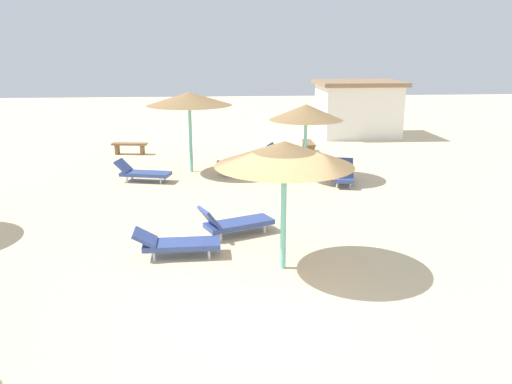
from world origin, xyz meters
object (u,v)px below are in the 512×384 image
bench_1 (309,145)px  parasol_0 (189,99)px  parasol_1 (306,112)px  lounger_0 (234,164)px  lounger_6 (290,156)px  beach_cabana (357,108)px  lounger_1 (344,174)px  lounger_5 (142,173)px  lounger_7 (175,243)px  bench_0 (130,146)px  parasol_2 (284,154)px  lounger_2 (234,223)px

bench_1 → parasol_0: bearing=-147.7°
parasol_1 → bench_1: parasol_1 is taller
lounger_0 → lounger_6: (2.24, 1.28, 0.02)m
lounger_0 → bench_1: lounger_0 is taller
parasol_0 → beach_cabana: bearing=42.4°
lounger_1 → lounger_5: size_ratio=1.01×
lounger_7 → bench_1: bearing=66.1°
lounger_5 → beach_cabana: 13.34m
parasol_1 → bench_0: 8.61m
lounger_1 → beach_cabana: bearing=72.6°
bench_1 → beach_cabana: size_ratio=0.36×
parasol_0 → lounger_7: parasol_0 is taller
parasol_2 → bench_1: bearing=77.4°
lounger_5 → bench_0: (-1.13, 4.83, 0.03)m
parasol_2 → bench_0: 13.65m
lounger_5 → lounger_2: bearing=-62.1°
parasol_0 → lounger_6: parasol_0 is taller
lounger_5 → lounger_0: bearing=18.1°
lounger_6 → bench_0: 7.06m
bench_0 → lounger_7: bearing=-76.9°
lounger_5 → beach_cabana: beach_cabana is taller
lounger_7 → bench_0: bearing=103.1°
lounger_5 → lounger_7: 7.04m
lounger_2 → bench_0: lounger_2 is taller
parasol_1 → lounger_7: (-4.07, -6.79, -2.03)m
parasol_2 → lounger_0: 9.02m
parasol_1 → lounger_0: 3.36m
lounger_2 → lounger_5: 6.32m
lounger_1 → bench_1: bearing=93.3°
bench_0 → beach_cabana: size_ratio=0.36×
parasol_2 → bench_1: parasol_2 is taller
lounger_1 → lounger_5: (-6.91, 0.72, 0.00)m
parasol_0 → lounger_5: bearing=-141.4°
bench_0 → beach_cabana: (11.04, 4.03, 1.07)m
parasol_0 → bench_0: size_ratio=2.01×
parasol_1 → lounger_6: bearing=94.5°
lounger_0 → parasol_2: bearing=-85.7°
lounger_1 → lounger_7: bearing=-130.9°
lounger_7 → parasol_2: bearing=-19.8°
parasol_1 → lounger_1: parasol_1 is taller
bench_1 → bench_0: bearing=177.2°
bench_0 → beach_cabana: beach_cabana is taller
lounger_5 → parasol_1: bearing=-0.6°
parasol_1 → lounger_5: 6.01m
lounger_1 → lounger_0: bearing=154.2°
parasol_2 → bench_0: size_ratio=1.83×
bench_0 → bench_1: 7.75m
lounger_5 → lounger_6: size_ratio=1.01×
parasol_0 → lounger_2: 7.42m
lounger_0 → parasol_0: bearing=170.6°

